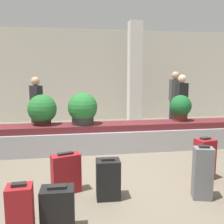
# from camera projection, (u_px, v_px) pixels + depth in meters

# --- Properties ---
(ground_plane) EXTENTS (18.00, 18.00, 0.00)m
(ground_plane) POSITION_uv_depth(u_px,v_px,m) (128.00, 179.00, 3.98)
(ground_plane) COLOR #6B6051
(back_wall) EXTENTS (18.00, 0.06, 3.20)m
(back_wall) POSITION_uv_depth(u_px,v_px,m) (96.00, 75.00, 8.90)
(back_wall) COLOR beige
(back_wall) RESTS_ON ground_plane
(carousel) EXTENTS (6.91, 0.72, 0.59)m
(carousel) POSITION_uv_depth(u_px,v_px,m) (112.00, 137.00, 5.51)
(carousel) COLOR #9E9EA3
(carousel) RESTS_ON ground_plane
(pillar) EXTENTS (0.38, 0.38, 3.20)m
(pillar) POSITION_uv_depth(u_px,v_px,m) (135.00, 76.00, 7.60)
(pillar) COLOR silver
(pillar) RESTS_ON ground_plane
(suitcase_1) EXTENTS (0.35, 0.24, 0.53)m
(suitcase_1) POSITION_uv_depth(u_px,v_px,m) (58.00, 210.00, 2.63)
(suitcase_1) COLOR black
(suitcase_1) RESTS_ON ground_plane
(suitcase_2) EXTENTS (0.33, 0.25, 0.57)m
(suitcase_2) POSITION_uv_depth(u_px,v_px,m) (108.00, 179.00, 3.35)
(suitcase_2) COLOR black
(suitcase_2) RESTS_ON ground_plane
(suitcase_3) EXTENTS (0.43, 0.30, 0.59)m
(suitcase_3) POSITION_uv_depth(u_px,v_px,m) (66.00, 173.00, 3.51)
(suitcase_3) COLOR maroon
(suitcase_3) RESTS_ON ground_plane
(suitcase_4) EXTENTS (0.28, 0.24, 0.74)m
(suitcase_4) POSITION_uv_depth(u_px,v_px,m) (203.00, 173.00, 3.33)
(suitcase_4) COLOR slate
(suitcase_4) RESTS_ON ground_plane
(suitcase_6) EXTENTS (0.25, 0.21, 0.65)m
(suitcase_6) POSITION_uv_depth(u_px,v_px,m) (21.00, 216.00, 2.40)
(suitcase_6) COLOR maroon
(suitcase_6) RESTS_ON ground_plane
(suitcase_7) EXTENTS (0.32, 0.29, 0.68)m
(suitcase_7) POSITION_uv_depth(u_px,v_px,m) (204.00, 159.00, 3.96)
(suitcase_7) COLOR maroon
(suitcase_7) RESTS_ON ground_plane
(potted_plant_0) EXTENTS (0.61, 0.61, 0.64)m
(potted_plant_0) POSITION_uv_depth(u_px,v_px,m) (42.00, 110.00, 5.29)
(potted_plant_0) COLOR #381914
(potted_plant_0) RESTS_ON carousel
(potted_plant_1) EXTENTS (0.63, 0.63, 0.68)m
(potted_plant_1) POSITION_uv_depth(u_px,v_px,m) (83.00, 109.00, 5.32)
(potted_plant_1) COLOR #2D2D2D
(potted_plant_1) RESTS_ON carousel
(potted_plant_2) EXTENTS (0.49, 0.49, 0.59)m
(potted_plant_2) POSITION_uv_depth(u_px,v_px,m) (180.00, 107.00, 5.74)
(potted_plant_2) COLOR #4C2319
(potted_plant_2) RESTS_ON carousel
(traveler_0) EXTENTS (0.36, 0.27, 1.64)m
(traveler_0) POSITION_uv_depth(u_px,v_px,m) (181.00, 99.00, 6.89)
(traveler_0) COLOR #282833
(traveler_0) RESTS_ON ground_plane
(traveler_1) EXTENTS (0.34, 0.24, 1.73)m
(traveler_1) POSITION_uv_depth(u_px,v_px,m) (175.00, 93.00, 7.95)
(traveler_1) COLOR #282833
(traveler_1) RESTS_ON ground_plane
(traveler_2) EXTENTS (0.35, 0.35, 1.59)m
(traveler_2) POSITION_uv_depth(u_px,v_px,m) (36.00, 102.00, 6.44)
(traveler_2) COLOR #282833
(traveler_2) RESTS_ON ground_plane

